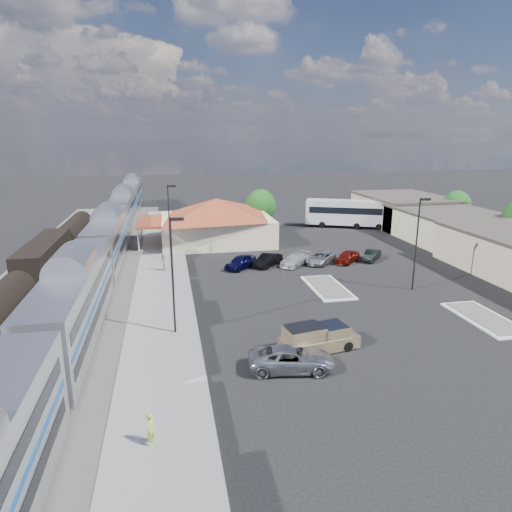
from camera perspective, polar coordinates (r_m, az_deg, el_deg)
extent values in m
plane|color=black|center=(42.70, 4.74, -5.23)|extent=(280.00, 280.00, 0.00)
cube|color=#4C4944|center=(49.77, -22.03, -3.28)|extent=(16.00, 100.00, 0.12)
cube|color=gray|center=(46.87, -11.61, -3.52)|extent=(5.50, 92.00, 0.18)
cube|color=silver|center=(35.43, -21.70, -5.33)|extent=(3.00, 20.00, 5.00)
cube|color=black|center=(36.43, -21.29, -9.40)|extent=(2.20, 16.00, 0.60)
cube|color=silver|center=(55.43, -17.95, 2.08)|extent=(3.00, 20.00, 5.00)
cube|color=black|center=(56.07, -17.73, -0.66)|extent=(2.20, 16.00, 0.60)
cube|color=silver|center=(75.97, -16.20, 5.53)|extent=(3.00, 20.00, 5.00)
cube|color=black|center=(76.44, -16.06, 3.50)|extent=(2.20, 16.00, 0.60)
cube|color=silver|center=(96.70, -15.19, 7.50)|extent=(3.00, 20.00, 5.00)
cube|color=black|center=(97.07, -15.08, 5.90)|extent=(2.20, 16.00, 0.60)
cube|color=black|center=(52.53, -24.91, -0.23)|extent=(2.80, 14.00, 3.60)
cube|color=black|center=(53.01, -24.68, -2.21)|extent=(2.20, 12.00, 0.60)
cylinder|color=black|center=(67.81, -21.84, 3.16)|extent=(2.80, 14.00, 2.80)
cube|color=black|center=(68.16, -21.70, 1.68)|extent=(2.20, 12.00, 0.60)
cube|color=beige|center=(64.18, -4.93, 3.30)|extent=(15.00, 12.00, 3.60)
pyramid|color=maroon|center=(63.63, -4.99, 6.03)|extent=(15.30, 12.24, 2.60)
cube|color=maroon|center=(63.61, -13.16, 4.23)|extent=(3.20, 9.60, 0.25)
cube|color=#C6B28C|center=(69.90, 23.24, 3.26)|extent=(12.00, 18.00, 4.00)
cube|color=#3F3833|center=(69.54, 23.42, 4.99)|extent=(12.40, 18.40, 0.30)
cube|color=#C6B28C|center=(81.60, 17.82, 5.45)|extent=(12.00, 16.00, 4.50)
cube|color=#3F3833|center=(81.27, 17.95, 7.12)|extent=(12.40, 16.40, 0.30)
cube|color=silver|center=(45.65, 8.91, -3.91)|extent=(3.30, 7.50, 0.15)
cube|color=#4C4944|center=(45.62, 8.91, -3.81)|extent=(2.70, 6.90, 0.10)
cube|color=silver|center=(42.14, 26.69, -7.02)|extent=(3.30, 7.50, 0.15)
cube|color=#4C4944|center=(42.11, 26.70, -6.91)|extent=(2.70, 6.90, 0.10)
cylinder|color=black|center=(34.08, -10.38, -2.69)|extent=(0.16, 0.16, 9.00)
cube|color=black|center=(33.05, -9.86, 4.56)|extent=(1.00, 0.25, 0.22)
cylinder|color=black|center=(55.47, -10.78, 4.09)|extent=(0.16, 0.16, 9.00)
cube|color=black|center=(54.84, -10.48, 8.58)|extent=(1.00, 0.25, 0.22)
cylinder|color=black|center=(46.07, 19.39, 1.31)|extent=(0.16, 0.16, 9.00)
cube|color=black|center=(45.56, 20.41, 6.65)|extent=(1.00, 0.25, 0.22)
cylinder|color=#382314|center=(79.86, 23.60, 4.01)|extent=(0.30, 0.30, 2.55)
ellipsoid|color=#144817|center=(79.48, 23.79, 5.78)|extent=(4.41, 4.41, 4.87)
cylinder|color=#382314|center=(71.22, 0.57, 4.15)|extent=(0.30, 0.30, 2.73)
ellipsoid|color=#144817|center=(70.77, 0.57, 6.27)|extent=(4.71, 4.71, 5.21)
cube|color=tan|center=(32.86, 7.91, -10.68)|extent=(5.79, 2.99, 0.90)
cube|color=tan|center=(32.56, 7.95, -9.56)|extent=(2.41, 2.26, 0.95)
cube|color=tan|center=(32.52, 7.96, -9.40)|extent=(2.95, 2.36, 1.10)
cylinder|color=black|center=(33.10, 11.39, -11.01)|extent=(0.76, 0.41, 0.72)
cylinder|color=black|center=(34.47, 9.75, -9.84)|extent=(0.76, 0.41, 0.72)
cylinder|color=black|center=(31.47, 5.85, -12.21)|extent=(0.76, 0.41, 0.72)
cylinder|color=black|center=(32.90, 4.39, -10.91)|extent=(0.76, 0.41, 0.72)
imported|color=#94969B|center=(30.04, 4.48, -12.68)|extent=(5.90, 3.41, 1.55)
cube|color=white|center=(75.89, 11.52, 5.36)|extent=(13.77, 8.17, 3.89)
cube|color=black|center=(75.82, 11.54, 5.71)|extent=(12.78, 7.77, 1.03)
cylinder|color=black|center=(75.01, 15.09, 3.52)|extent=(1.08, 0.72, 1.03)
cylinder|color=black|center=(77.64, 15.02, 3.90)|extent=(1.08, 0.72, 1.03)
cylinder|color=black|center=(75.08, 8.28, 3.90)|extent=(1.08, 0.72, 1.03)
cylinder|color=black|center=(77.70, 8.43, 4.26)|extent=(1.08, 0.72, 1.03)
imported|color=#D3DB44|center=(23.91, -12.98, -20.31)|extent=(0.63, 0.73, 1.69)
imported|color=white|center=(51.02, -11.51, -0.78)|extent=(1.01, 1.12, 1.90)
imported|color=#0B0C38|center=(51.57, -1.94, -0.74)|extent=(4.39, 4.39, 1.51)
imported|color=black|center=(52.44, 1.47, -0.50)|extent=(4.20, 4.26, 1.46)
imported|color=silver|center=(52.93, 4.92, -0.45)|extent=(4.69, 4.71, 1.37)
imported|color=#969A9F|center=(54.16, 8.09, -0.21)|extent=(4.88, 5.05, 1.34)
imported|color=maroon|center=(54.99, 11.35, -0.08)|extent=(4.22, 4.11, 1.43)
imported|color=black|center=(56.55, 14.23, 0.09)|extent=(3.61, 3.84, 1.29)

